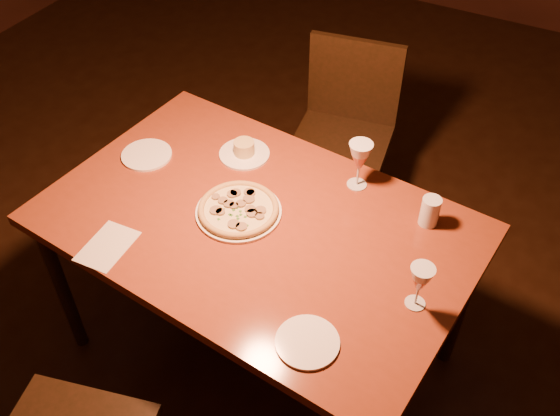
% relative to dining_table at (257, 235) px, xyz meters
% --- Properties ---
extents(floor, '(7.00, 7.00, 0.00)m').
position_rel_dining_table_xyz_m(floor, '(-0.26, 0.17, -0.75)').
color(floor, black).
rests_on(floor, ground).
extents(dining_table, '(1.63, 1.14, 0.83)m').
position_rel_dining_table_xyz_m(dining_table, '(0.00, 0.00, 0.00)').
color(dining_table, maroon).
rests_on(dining_table, floor).
extents(chair_far, '(0.54, 0.54, 0.96)m').
position_rel_dining_table_xyz_m(chair_far, '(-0.08, 1.02, -0.21)').
color(chair_far, black).
rests_on(chair_far, floor).
extents(pizza_plate, '(0.32, 0.32, 0.03)m').
position_rel_dining_table_xyz_m(pizza_plate, '(-0.08, 0.00, 0.09)').
color(pizza_plate, white).
rests_on(pizza_plate, dining_table).
extents(ramekin_saucer, '(0.21, 0.21, 0.07)m').
position_rel_dining_table_xyz_m(ramekin_saucer, '(-0.23, 0.30, 0.09)').
color(ramekin_saucer, white).
rests_on(ramekin_saucer, dining_table).
extents(wine_glass_far, '(0.09, 0.09, 0.20)m').
position_rel_dining_table_xyz_m(wine_glass_far, '(0.24, 0.35, 0.17)').
color(wine_glass_far, '#CB6854').
rests_on(wine_glass_far, dining_table).
extents(wine_glass_right, '(0.08, 0.08, 0.17)m').
position_rel_dining_table_xyz_m(wine_glass_right, '(0.63, -0.08, 0.16)').
color(wine_glass_right, '#CB6854').
rests_on(wine_glass_right, dining_table).
extents(water_tumbler, '(0.07, 0.07, 0.11)m').
position_rel_dining_table_xyz_m(water_tumbler, '(0.55, 0.28, 0.13)').
color(water_tumbler, silver).
rests_on(water_tumbler, dining_table).
extents(side_plate_left, '(0.20, 0.20, 0.01)m').
position_rel_dining_table_xyz_m(side_plate_left, '(-0.58, 0.11, 0.08)').
color(side_plate_left, white).
rests_on(side_plate_left, dining_table).
extents(side_plate_near, '(0.20, 0.20, 0.01)m').
position_rel_dining_table_xyz_m(side_plate_near, '(0.39, -0.38, 0.08)').
color(side_plate_near, white).
rests_on(side_plate_near, dining_table).
extents(menu_card, '(0.16, 0.22, 0.00)m').
position_rel_dining_table_xyz_m(menu_card, '(-0.40, -0.36, 0.07)').
color(menu_card, beige).
rests_on(menu_card, dining_table).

